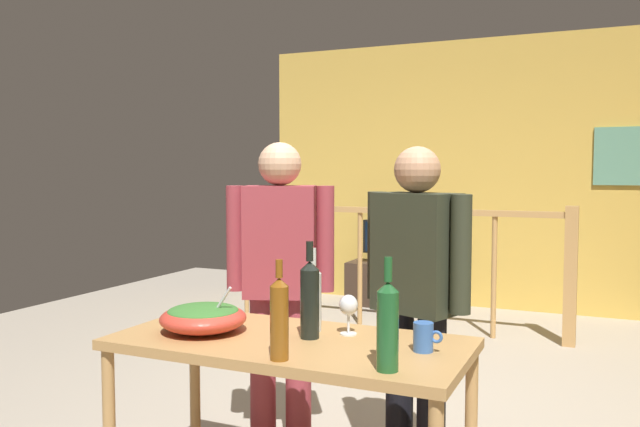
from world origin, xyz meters
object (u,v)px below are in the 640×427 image
object	(u,v)px
stair_railing	(447,253)
person_standing_left	(280,272)
serving_table	(290,358)
salad_bowl	(203,317)
wine_glass	(349,307)
flat_screen_tv	(391,238)
wine_bottle_dark	(310,298)
wine_bottle_amber	(279,317)
framed_picture	(630,156)
tv_console	(391,284)
mug_blue	(424,337)
wine_bottle_green	(388,324)
person_standing_right	(416,286)
wine_bottle_clear	(313,297)

from	to	relation	value
stair_railing	person_standing_left	bearing A→B (deg)	-95.08
serving_table	salad_bowl	world-z (taller)	salad_bowl
wine_glass	person_standing_left	xyz separation A→B (m)	(-0.54, 0.43, 0.04)
salad_bowl	flat_screen_tv	bearing A→B (deg)	97.13
wine_bottle_dark	wine_bottle_amber	xyz separation A→B (m)	(0.03, -0.31, -0.01)
framed_picture	tv_console	world-z (taller)	framed_picture
tv_console	mug_blue	bearing A→B (deg)	-70.76
serving_table	wine_bottle_green	xyz separation A→B (m)	(0.48, -0.23, 0.24)
serving_table	tv_console	bearing A→B (deg)	102.22
serving_table	wine_bottle_dark	xyz separation A→B (m)	(0.07, 0.04, 0.24)
flat_screen_tv	person_standing_left	bearing A→B (deg)	-81.18
stair_railing	salad_bowl	size ratio (longest dim) A/B	8.65
framed_picture	flat_screen_tv	distance (m)	2.38
framed_picture	person_standing_right	distance (m)	4.00
stair_railing	wine_bottle_dark	world-z (taller)	wine_bottle_dark
stair_railing	person_standing_left	world-z (taller)	person_standing_left
wine_bottle_dark	mug_blue	world-z (taller)	wine_bottle_dark
serving_table	salad_bowl	xyz separation A→B (m)	(-0.37, -0.05, 0.14)
salad_bowl	wine_bottle_dark	world-z (taller)	wine_bottle_dark
wine_bottle_dark	person_standing_left	world-z (taller)	person_standing_left
framed_picture	wine_glass	xyz separation A→B (m)	(-1.12, -4.26, -0.68)
wine_bottle_dark	tv_console	bearing A→B (deg)	103.25
wine_bottle_clear	wine_bottle_green	xyz separation A→B (m)	(0.45, -0.39, 0.01)
serving_table	person_standing_left	world-z (taller)	person_standing_left
salad_bowl	wine_bottle_clear	world-z (taller)	wine_bottle_clear
wine_glass	wine_bottle_clear	xyz separation A→B (m)	(-0.16, -0.00, 0.03)
wine_bottle_dark	person_standing_right	size ratio (longest dim) A/B	0.26
framed_picture	serving_table	size ratio (longest dim) A/B	0.44
wine_glass	wine_bottle_green	size ratio (longest dim) A/B	0.43
wine_bottle_dark	serving_table	bearing A→B (deg)	-148.44
stair_railing	flat_screen_tv	xyz separation A→B (m)	(-0.78, 0.86, 0.01)
serving_table	framed_picture	bearing A→B (deg)	73.43
salad_bowl	wine_bottle_green	size ratio (longest dim) A/B	0.93
tv_console	person_standing_left	bearing A→B (deg)	-81.26
wine_glass	serving_table	bearing A→B (deg)	-140.43
stair_railing	person_standing_left	distance (m)	2.66
framed_picture	mug_blue	size ratio (longest dim) A/B	5.56
stair_railing	wine_bottle_clear	bearing A→B (deg)	-87.28
serving_table	person_standing_right	size ratio (longest dim) A/B	0.93
stair_railing	wine_bottle_green	world-z (taller)	stair_railing
stair_railing	tv_console	distance (m)	1.28
wine_glass	mug_blue	distance (m)	0.37
tv_console	person_standing_right	size ratio (longest dim) A/B	0.59
stair_railing	salad_bowl	xyz separation A→B (m)	(-0.26, -3.28, 0.11)
serving_table	wine_glass	world-z (taller)	wine_glass
serving_table	person_standing_left	bearing A→B (deg)	120.66
person_standing_left	flat_screen_tv	bearing A→B (deg)	-101.89
wine_bottle_amber	mug_blue	xyz separation A→B (m)	(0.44, 0.31, -0.10)
wine_bottle_dark	person_standing_right	world-z (taller)	person_standing_right
tv_console	wine_bottle_amber	size ratio (longest dim) A/B	2.52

